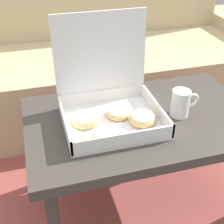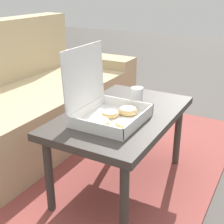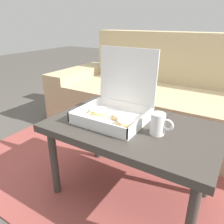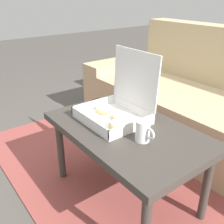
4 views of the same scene
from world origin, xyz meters
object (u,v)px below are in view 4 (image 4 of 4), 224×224
(pastry_box, at_px, (116,108))
(coffee_mug, at_px, (143,131))
(coffee_table, at_px, (127,136))
(couch, at_px, (219,113))

(pastry_box, height_order, coffee_mug, pastry_box)
(pastry_box, bearing_deg, coffee_table, -10.68)
(coffee_table, xyz_separation_m, coffee_mug, (0.15, -0.02, 0.11))
(coffee_mug, bearing_deg, coffee_table, 170.69)
(couch, xyz_separation_m, pastry_box, (-0.12, -0.91, 0.25))
(coffee_table, relative_size, pastry_box, 2.39)
(coffee_table, height_order, coffee_mug, coffee_mug)
(coffee_table, distance_m, pastry_box, 0.17)
(couch, distance_m, coffee_table, 0.94)
(couch, distance_m, pastry_box, 0.95)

